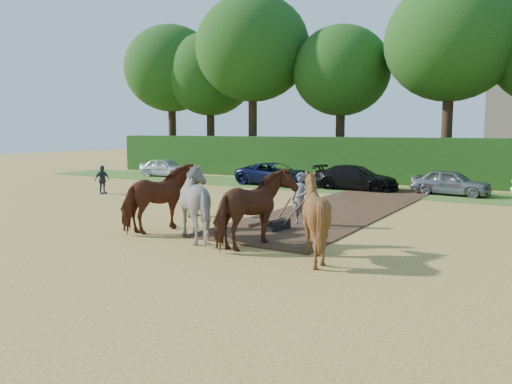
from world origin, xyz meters
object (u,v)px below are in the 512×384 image
at_px(spectator_far, 102,180).
at_px(plough_team, 231,206).
at_px(parked_cars, 392,180).
at_px(spectator_near, 196,196).

height_order(spectator_far, plough_team, plough_team).
relative_size(spectator_far, plough_team, 0.20).
distance_m(spectator_far, parked_cars, 16.08).
height_order(spectator_near, parked_cars, spectator_near).
xyz_separation_m(spectator_far, plough_team, (12.75, -6.20, 0.38)).
bearing_deg(spectator_near, spectator_far, 92.31).
distance_m(spectator_near, spectator_far, 9.36).
distance_m(spectator_near, plough_team, 5.04).
bearing_deg(plough_team, parked_cars, 87.88).
bearing_deg(plough_team, spectator_near, 140.52).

